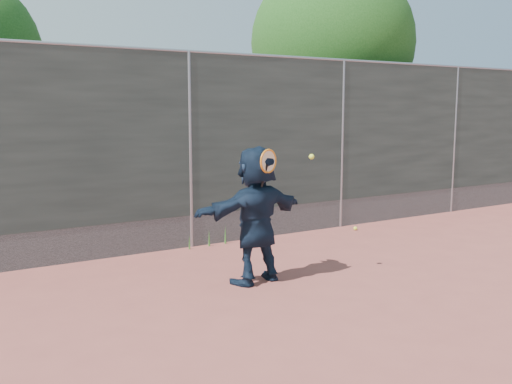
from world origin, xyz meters
TOP-DOWN VIEW (x-y plane):
  - ground at (0.00, 0.00)m, footprint 80.00×80.00m
  - player at (-0.09, 1.40)m, footprint 1.63×0.69m
  - ball_ground at (3.02, 3.10)m, footprint 0.07×0.07m
  - fence at (-0.00, 3.50)m, footprint 20.00×0.06m
  - swing_action at (0.02, 1.19)m, footprint 0.77×0.18m
  - tree_right at (4.68, 5.75)m, footprint 3.78×3.60m
  - weed_clump at (0.29, 3.38)m, footprint 0.68×0.07m

SIDE VIEW (x-z plane):
  - ground at x=0.00m, z-range 0.00..0.00m
  - ball_ground at x=3.02m, z-range 0.00..0.07m
  - weed_clump at x=0.29m, z-range -0.02..0.28m
  - player at x=-0.09m, z-range 0.00..1.70m
  - swing_action at x=0.02m, z-range 1.26..1.77m
  - fence at x=0.00m, z-range 0.07..3.09m
  - tree_right at x=4.68m, z-range 0.80..6.19m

